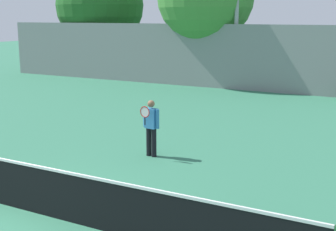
% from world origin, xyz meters
% --- Properties ---
extents(ground_plane, '(100.00, 100.00, 0.00)m').
position_xyz_m(ground_plane, '(0.00, 0.00, 0.00)').
color(ground_plane, '#337556').
extents(tennis_net, '(11.80, 0.09, 1.00)m').
position_xyz_m(tennis_net, '(0.00, 0.00, 0.51)').
color(tennis_net, '#195128').
rests_on(tennis_net, ground_plane).
extents(tennis_player, '(0.52, 0.43, 1.58)m').
position_xyz_m(tennis_player, '(0.26, 4.40, 0.88)').
color(tennis_player, black).
rests_on(tennis_player, ground_plane).
extents(back_fence, '(35.19, 0.06, 3.41)m').
position_xyz_m(back_fence, '(0.00, 16.93, 1.71)').
color(back_fence, gray).
rests_on(back_fence, ground_plane).
extents(tree_dark_dense, '(5.85, 5.85, 7.47)m').
position_xyz_m(tree_dark_dense, '(-12.79, 19.74, 4.54)').
color(tree_dark_dense, brown).
rests_on(tree_dark_dense, ground_plane).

